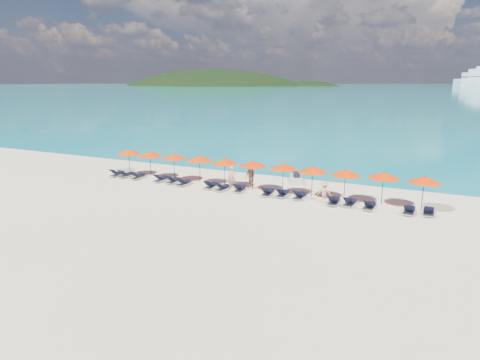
% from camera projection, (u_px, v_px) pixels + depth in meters
% --- Properties ---
extents(ground, '(1400.00, 1400.00, 0.00)m').
position_uv_depth(ground, '(221.00, 207.00, 26.69)').
color(ground, beige).
extents(sea, '(1600.00, 1300.00, 0.01)m').
position_uv_depth(sea, '(423.00, 86.00, 607.23)').
color(sea, '#1FA9B2').
rests_on(sea, ground).
extents(headland_main, '(374.00, 242.00, 126.50)m').
position_uv_depth(headland_main, '(211.00, 110.00, 633.78)').
color(headland_main, black).
rests_on(headland_main, ground).
extents(headland_small, '(162.00, 126.00, 85.50)m').
position_uv_depth(headland_small, '(307.00, 111.00, 589.19)').
color(headland_small, black).
rests_on(headland_small, ground).
extents(jetski, '(1.66, 2.39, 0.80)m').
position_uv_depth(jetski, '(296.00, 179.00, 33.09)').
color(jetski, silver).
rests_on(jetski, ground).
extents(beachgoer_a, '(0.78, 0.75, 1.80)m').
position_uv_depth(beachgoer_a, '(232.00, 178.00, 30.95)').
color(beachgoer_a, tan).
rests_on(beachgoer_a, ground).
extents(beachgoer_b, '(1.07, 0.96, 1.91)m').
position_uv_depth(beachgoer_b, '(250.00, 177.00, 31.04)').
color(beachgoer_b, tan).
rests_on(beachgoer_b, ground).
extents(beachgoer_c, '(1.00, 0.53, 1.48)m').
position_uv_depth(beachgoer_c, '(324.00, 192.00, 27.55)').
color(beachgoer_c, tan).
rests_on(beachgoer_c, ground).
extents(umbrella_0, '(2.10, 2.10, 2.28)m').
position_uv_depth(umbrella_0, '(129.00, 152.00, 35.84)').
color(umbrella_0, black).
rests_on(umbrella_0, ground).
extents(umbrella_1, '(2.10, 2.10, 2.28)m').
position_uv_depth(umbrella_1, '(150.00, 154.00, 34.76)').
color(umbrella_1, black).
rests_on(umbrella_1, ground).
extents(umbrella_2, '(2.10, 2.10, 2.28)m').
position_uv_depth(umbrella_2, '(174.00, 156.00, 33.69)').
color(umbrella_2, black).
rests_on(umbrella_2, ground).
extents(umbrella_3, '(2.10, 2.10, 2.28)m').
position_uv_depth(umbrella_3, '(200.00, 158.00, 32.83)').
color(umbrella_3, black).
rests_on(umbrella_3, ground).
extents(umbrella_4, '(2.10, 2.10, 2.28)m').
position_uv_depth(umbrella_4, '(225.00, 161.00, 31.62)').
color(umbrella_4, black).
rests_on(umbrella_4, ground).
extents(umbrella_5, '(2.10, 2.10, 2.28)m').
position_uv_depth(umbrella_5, '(253.00, 164.00, 30.72)').
color(umbrella_5, black).
rests_on(umbrella_5, ground).
extents(umbrella_6, '(2.10, 2.10, 2.28)m').
position_uv_depth(umbrella_6, '(283.00, 166.00, 29.76)').
color(umbrella_6, black).
rests_on(umbrella_6, ground).
extents(umbrella_7, '(2.10, 2.10, 2.28)m').
position_uv_depth(umbrella_7, '(313.00, 169.00, 28.72)').
color(umbrella_7, black).
rests_on(umbrella_7, ground).
extents(umbrella_8, '(2.10, 2.10, 2.28)m').
position_uv_depth(umbrella_8, '(346.00, 172.00, 27.76)').
color(umbrella_8, black).
rests_on(umbrella_8, ground).
extents(umbrella_9, '(2.10, 2.10, 2.28)m').
position_uv_depth(umbrella_9, '(384.00, 175.00, 26.95)').
color(umbrella_9, black).
rests_on(umbrella_9, ground).
extents(umbrella_10, '(2.10, 2.10, 2.28)m').
position_uv_depth(umbrella_10, '(424.00, 179.00, 25.79)').
color(umbrella_10, black).
rests_on(umbrella_10, ground).
extents(lounger_0, '(0.77, 1.75, 0.66)m').
position_uv_depth(lounger_0, '(117.00, 173.00, 35.34)').
color(lounger_0, silver).
rests_on(lounger_0, ground).
extents(lounger_1, '(0.73, 1.74, 0.66)m').
position_uv_depth(lounger_1, '(127.00, 174.00, 34.99)').
color(lounger_1, silver).
rests_on(lounger_1, ground).
extents(lounger_2, '(0.69, 1.72, 0.66)m').
position_uv_depth(lounger_2, '(138.00, 176.00, 34.37)').
color(lounger_2, silver).
rests_on(lounger_2, ground).
extents(lounger_3, '(0.69, 1.73, 0.66)m').
position_uv_depth(lounger_3, '(161.00, 179.00, 33.49)').
color(lounger_3, silver).
rests_on(lounger_3, ground).
extents(lounger_4, '(0.70, 1.73, 0.66)m').
position_uv_depth(lounger_4, '(173.00, 180.00, 32.95)').
color(lounger_4, silver).
rests_on(lounger_4, ground).
extents(lounger_5, '(0.66, 1.71, 0.66)m').
position_uv_depth(lounger_5, '(184.00, 182.00, 32.23)').
color(lounger_5, silver).
rests_on(lounger_5, ground).
extents(lounger_6, '(0.67, 1.72, 0.66)m').
position_uv_depth(lounger_6, '(211.00, 185.00, 31.34)').
color(lounger_6, silver).
rests_on(lounger_6, ground).
extents(lounger_7, '(0.74, 1.74, 0.66)m').
position_uv_depth(lounger_7, '(223.00, 187.00, 30.76)').
color(lounger_7, silver).
rests_on(lounger_7, ground).
extents(lounger_8, '(0.77, 1.75, 0.66)m').
position_uv_depth(lounger_8, '(240.00, 189.00, 30.43)').
color(lounger_8, silver).
rests_on(lounger_8, ground).
extents(lounger_9, '(0.72, 1.73, 0.66)m').
position_uv_depth(lounger_9, '(268.00, 192.00, 29.43)').
color(lounger_9, silver).
rests_on(lounger_9, ground).
extents(lounger_10, '(0.65, 1.71, 0.66)m').
position_uv_depth(lounger_10, '(283.00, 193.00, 29.14)').
color(lounger_10, silver).
rests_on(lounger_10, ground).
extents(lounger_11, '(0.71, 1.73, 0.66)m').
position_uv_depth(lounger_11, '(300.00, 195.00, 28.58)').
color(lounger_11, silver).
rests_on(lounger_11, ground).
extents(lounger_12, '(0.62, 1.70, 0.66)m').
position_uv_depth(lounger_12, '(334.00, 201.00, 27.28)').
color(lounger_12, silver).
rests_on(lounger_12, ground).
extents(lounger_13, '(0.79, 1.76, 0.66)m').
position_uv_depth(lounger_13, '(350.00, 202.00, 27.01)').
color(lounger_13, silver).
rests_on(lounger_13, ground).
extents(lounger_14, '(0.77, 1.75, 0.66)m').
position_uv_depth(lounger_14, '(370.00, 205.00, 26.31)').
color(lounger_14, silver).
rests_on(lounger_14, ground).
extents(lounger_15, '(0.74, 1.74, 0.66)m').
position_uv_depth(lounger_15, '(409.00, 210.00, 25.38)').
color(lounger_15, silver).
rests_on(lounger_15, ground).
extents(lounger_16, '(0.64, 1.71, 0.66)m').
position_uv_depth(lounger_16, '(429.00, 211.00, 25.17)').
color(lounger_16, silver).
rests_on(lounger_16, ground).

